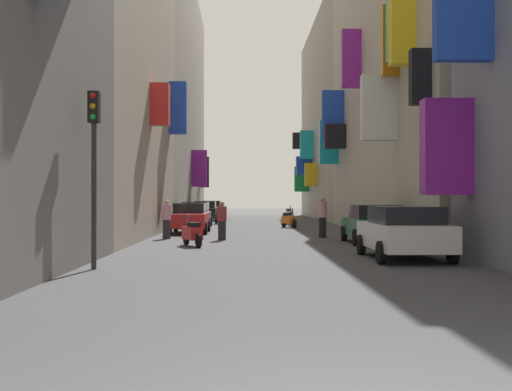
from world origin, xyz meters
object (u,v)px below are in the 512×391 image
object	(u,v)px
parked_car_green	(373,223)
parked_car_yellow	(212,209)
parked_car_white	(404,231)
scooter_orange	(289,220)
pedestrian_crossing	(167,219)
scooter_red	(192,233)
parked_car_black	(205,210)
parked_car_red	(190,217)
parked_car_grey	(196,214)
pedestrian_near_right	(222,221)
scooter_black	(220,217)
scooter_white	(289,213)
pedestrian_near_left	(323,217)
traffic_light_near_corner	(94,148)

from	to	relation	value
parked_car_green	parked_car_yellow	distance (m)	31.77
parked_car_white	parked_car_yellow	xyz separation A→B (m)	(-7.17, 37.00, 0.00)
parked_car_yellow	scooter_orange	size ratio (longest dim) A/B	2.43
parked_car_white	pedestrian_crossing	bearing A→B (deg)	130.38
parked_car_green	scooter_red	distance (m)	6.81
parked_car_black	scooter_orange	world-z (taller)	parked_car_black
parked_car_white	parked_car_yellow	world-z (taller)	parked_car_yellow
parked_car_red	parked_car_yellow	size ratio (longest dim) A/B	0.99
parked_car_grey	parked_car_green	bearing A→B (deg)	-60.59
pedestrian_near_right	parked_car_black	bearing A→B (deg)	95.09
scooter_orange	pedestrian_crossing	distance (m)	11.52
scooter_black	pedestrian_crossing	bearing A→B (deg)	-96.29
parked_car_black	scooter_white	size ratio (longest dim) A/B	2.30
scooter_white	parked_car_black	bearing A→B (deg)	-155.59
parked_car_grey	scooter_red	distance (m)	15.00
parked_car_grey	scooter_white	size ratio (longest dim) A/B	2.23
parked_car_red	scooter_red	xyz separation A→B (m)	(0.80, -8.53, -0.30)
parked_car_red	parked_car_green	xyz separation A→B (m)	(7.47, -7.21, -0.01)
parked_car_black	pedestrian_near_right	world-z (taller)	pedestrian_near_right
parked_car_black	scooter_orange	xyz separation A→B (m)	(5.51, -11.80, -0.31)
parked_car_white	parked_car_green	distance (m)	6.16
scooter_red	pedestrian_near_left	size ratio (longest dim) A/B	0.99
scooter_white	pedestrian_near_right	distance (m)	26.05
scooter_red	scooter_orange	bearing A→B (deg)	72.58
parked_car_green	traffic_light_near_corner	size ratio (longest dim) A/B	0.94
parked_car_white	parked_car_red	bearing A→B (deg)	117.82
parked_car_red	pedestrian_near_right	xyz separation A→B (m)	(1.73, -5.25, 0.01)
parked_car_black	pedestrian_near_right	distance (m)	22.72
parked_car_grey	parked_car_black	world-z (taller)	parked_car_black
parked_car_white	parked_car_green	xyz separation A→B (m)	(0.42, 6.15, -0.01)
pedestrian_crossing	pedestrian_near_left	bearing A→B (deg)	6.26
parked_car_green	parked_car_black	xyz separation A→B (m)	(-7.76, 24.59, 0.02)
parked_car_green	traffic_light_near_corner	world-z (taller)	traffic_light_near_corner
pedestrian_near_left	parked_car_white	bearing A→B (deg)	-83.94
scooter_white	pedestrian_near_right	bearing A→B (deg)	-100.19
parked_car_green	pedestrian_near_right	world-z (taller)	pedestrian_near_right
scooter_orange	pedestrian_crossing	size ratio (longest dim) A/B	1.05
pedestrian_near_left	pedestrian_crossing	bearing A→B (deg)	-173.74
scooter_red	parked_car_green	bearing A→B (deg)	11.25
parked_car_green	scooter_red	world-z (taller)	parked_car_green
parked_car_green	pedestrian_crossing	world-z (taller)	pedestrian_crossing
parked_car_grey	traffic_light_near_corner	xyz separation A→B (m)	(-0.75, -22.12, 2.12)
scooter_black	pedestrian_near_left	size ratio (longest dim) A/B	1.03
parked_car_red	parked_car_green	size ratio (longest dim) A/B	1.03
parked_car_red	scooter_red	distance (m)	8.58
scooter_orange	scooter_black	world-z (taller)	same
parked_car_grey	scooter_black	size ratio (longest dim) A/B	2.25
pedestrian_near_right	parked_car_green	bearing A→B (deg)	-18.78
parked_car_white	parked_car_black	world-z (taller)	parked_car_black
pedestrian_near_right	scooter_black	bearing A→B (deg)	92.43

